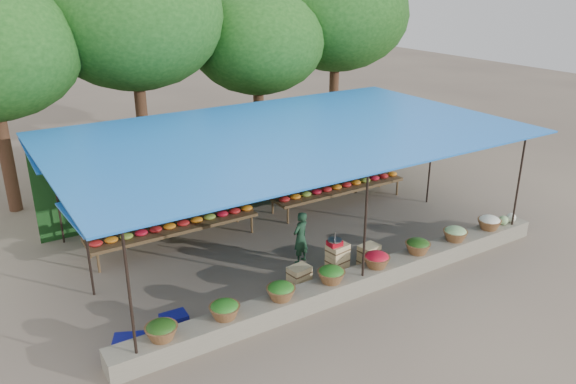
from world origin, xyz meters
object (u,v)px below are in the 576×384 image
blue_crate_front (130,346)px  weighing_scale (335,242)px  vendor_seated (301,238)px  crate_counter (336,264)px  blue_crate_back (174,321)px

blue_crate_front → weighing_scale: bearing=27.8°
weighing_scale → blue_crate_front: bearing=-176.7°
vendor_seated → blue_crate_front: bearing=-4.4°
crate_counter → weighing_scale: bearing=180.0°
crate_counter → weighing_scale: weighing_scale is taller
weighing_scale → blue_crate_front: size_ratio=0.59×
weighing_scale → blue_crate_back: weighing_scale is taller
crate_counter → weighing_scale: size_ratio=7.35×
crate_counter → blue_crate_front: bearing=-176.8°
weighing_scale → vendor_seated: size_ratio=0.26×
crate_counter → vendor_seated: (-0.31, 0.97, 0.32)m
blue_crate_back → vendor_seated: bearing=18.0°
crate_counter → vendor_seated: vendor_seated is taller
crate_counter → weighing_scale: (-0.06, 0.00, 0.54)m
blue_crate_front → crate_counter: bearing=27.8°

